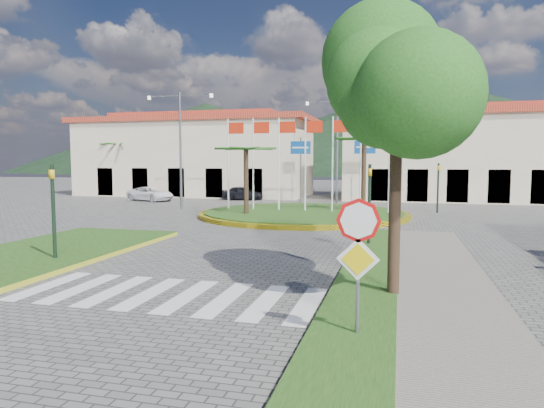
% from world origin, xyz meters
% --- Properties ---
extents(ground, '(160.00, 160.00, 0.00)m').
position_xyz_m(ground, '(0.00, 0.00, 0.00)').
color(ground, '#5C5A57').
rests_on(ground, ground).
extents(sidewalk_right, '(4.00, 28.00, 0.15)m').
position_xyz_m(sidewalk_right, '(6.00, 2.00, 0.07)').
color(sidewalk_right, gray).
rests_on(sidewalk_right, ground).
extents(verge_right, '(1.60, 28.00, 0.18)m').
position_xyz_m(verge_right, '(4.80, 2.00, 0.09)').
color(verge_right, '#1C4313').
rests_on(verge_right, ground).
extents(median_left, '(5.00, 14.00, 0.18)m').
position_xyz_m(median_left, '(-6.50, 6.00, 0.09)').
color(median_left, '#1C4313').
rests_on(median_left, ground).
extents(crosswalk, '(8.00, 3.00, 0.01)m').
position_xyz_m(crosswalk, '(0.00, 4.00, 0.01)').
color(crosswalk, silver).
rests_on(crosswalk, ground).
extents(roundabout_island, '(12.70, 12.70, 6.00)m').
position_xyz_m(roundabout_island, '(0.00, 22.00, 0.18)').
color(roundabout_island, yellow).
rests_on(roundabout_island, ground).
extents(stop_sign, '(0.80, 0.11, 2.65)m').
position_xyz_m(stop_sign, '(4.90, 1.96, 1.79)').
color(stop_sign, slate).
rests_on(stop_sign, ground).
extents(deciduous_tree, '(3.60, 3.60, 6.80)m').
position_xyz_m(deciduous_tree, '(5.50, 5.00, 5.18)').
color(deciduous_tree, black).
rests_on(deciduous_tree, ground).
extents(traffic_light_left, '(0.15, 0.18, 3.20)m').
position_xyz_m(traffic_light_left, '(-5.20, 6.50, 1.94)').
color(traffic_light_left, black).
rests_on(traffic_light_left, ground).
extents(traffic_light_right, '(0.15, 0.18, 3.20)m').
position_xyz_m(traffic_light_right, '(4.50, 12.00, 1.94)').
color(traffic_light_right, black).
rests_on(traffic_light_right, ground).
extents(traffic_light_far, '(0.18, 0.15, 3.20)m').
position_xyz_m(traffic_light_far, '(8.00, 26.00, 1.94)').
color(traffic_light_far, black).
rests_on(traffic_light_far, ground).
extents(direction_sign_west, '(1.60, 0.14, 5.20)m').
position_xyz_m(direction_sign_west, '(-2.00, 30.97, 3.53)').
color(direction_sign_west, slate).
rests_on(direction_sign_west, ground).
extents(direction_sign_east, '(1.60, 0.14, 5.20)m').
position_xyz_m(direction_sign_east, '(3.00, 30.97, 3.53)').
color(direction_sign_east, slate).
rests_on(direction_sign_east, ground).
extents(street_lamp_centre, '(4.80, 0.16, 8.00)m').
position_xyz_m(street_lamp_centre, '(1.00, 30.00, 4.50)').
color(street_lamp_centre, slate).
rests_on(street_lamp_centre, ground).
extents(street_lamp_west, '(4.80, 0.16, 8.00)m').
position_xyz_m(street_lamp_west, '(-9.00, 24.00, 4.50)').
color(street_lamp_west, slate).
rests_on(street_lamp_west, ground).
extents(building_left, '(23.32, 9.54, 8.05)m').
position_xyz_m(building_left, '(-14.00, 38.00, 3.90)').
color(building_left, beige).
rests_on(building_left, ground).
extents(building_right, '(19.08, 9.54, 8.05)m').
position_xyz_m(building_right, '(10.00, 38.00, 3.90)').
color(building_right, beige).
rests_on(building_right, ground).
extents(hill_far_west, '(140.00, 140.00, 22.00)m').
position_xyz_m(hill_far_west, '(-55.00, 140.00, 11.00)').
color(hill_far_west, black).
rests_on(hill_far_west, ground).
extents(hill_far_mid, '(180.00, 180.00, 30.00)m').
position_xyz_m(hill_far_mid, '(15.00, 160.00, 15.00)').
color(hill_far_mid, black).
rests_on(hill_far_mid, ground).
extents(hill_near_back, '(110.00, 110.00, 16.00)m').
position_xyz_m(hill_near_back, '(-10.00, 130.00, 8.00)').
color(hill_near_back, black).
rests_on(hill_near_back, ground).
extents(white_van, '(4.64, 3.22, 1.18)m').
position_xyz_m(white_van, '(-14.67, 30.00, 0.59)').
color(white_van, white).
rests_on(white_van, ground).
extents(car_dark_a, '(3.68, 1.85, 1.20)m').
position_xyz_m(car_dark_a, '(-7.46, 32.91, 0.60)').
color(car_dark_a, black).
rests_on(car_dark_a, ground).
extents(car_dark_b, '(3.64, 2.01, 1.14)m').
position_xyz_m(car_dark_b, '(9.11, 36.08, 0.57)').
color(car_dark_b, black).
rests_on(car_dark_b, ground).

